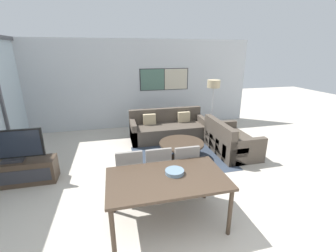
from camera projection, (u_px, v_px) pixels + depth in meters
wall_back at (137, 85)px, 7.26m from camera, size 7.68×0.09×2.80m
area_rug at (181, 158)px, 5.38m from camera, size 2.25×1.79×0.01m
tv_console at (16, 172)px, 4.27m from camera, size 1.42×0.43×0.47m
television at (10, 146)px, 4.10m from camera, size 1.13×0.20×0.62m
sofa_main at (168, 129)px, 6.56m from camera, size 2.16×0.90×0.82m
sofa_side at (229, 142)px, 5.59m from camera, size 0.90×1.45×0.82m
coffee_table at (182, 146)px, 5.29m from camera, size 1.04×1.04×0.40m
dining_table at (167, 182)px, 3.14m from camera, size 1.66×0.97×0.76m
dining_chair_left at (129, 172)px, 3.74m from camera, size 0.46×0.46×0.93m
dining_chair_centre at (157, 168)px, 3.84m from camera, size 0.46×0.46×0.93m
dining_chair_right at (185, 166)px, 3.92m from camera, size 0.46×0.46×0.93m
fruit_bowl at (175, 171)px, 3.21m from camera, size 0.27×0.27×0.06m
floor_lamp at (213, 88)px, 6.50m from camera, size 0.37×0.37×1.65m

